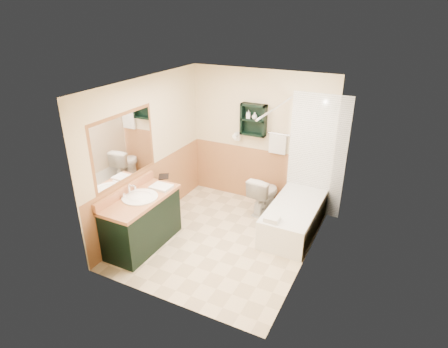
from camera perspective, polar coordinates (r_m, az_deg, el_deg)
floor at (r=5.95m, az=-0.36°, el=-9.87°), size 3.00×3.00×0.00m
back_wall at (r=6.66m, az=5.57°, el=5.47°), size 2.60×0.04×2.40m
left_wall at (r=6.03m, az=-11.65°, el=3.02°), size 0.04×3.00×2.40m
right_wall at (r=4.96m, az=13.33°, el=-1.98°), size 0.04×3.00×2.40m
ceiling at (r=5.00m, az=-0.44°, el=13.69°), size 2.60×3.00×0.04m
wainscot_left at (r=6.30m, az=-10.87°, el=-2.97°), size 2.98×2.98×1.00m
wainscot_back at (r=6.89m, az=5.23°, el=-0.13°), size 2.58×2.58×1.00m
mirror_frame at (r=5.51m, az=-14.96°, el=3.94°), size 1.30×1.30×1.00m
mirror_glass at (r=5.51m, az=-14.92°, el=3.93°), size 1.20×1.20×0.90m
tile_right at (r=5.70m, az=14.67°, el=-0.24°), size 1.50×1.50×2.10m
tile_back at (r=6.40m, az=13.94°, el=2.61°), size 0.95×0.95×2.10m
tile_accent at (r=5.41m, az=15.52°, el=7.99°), size 1.50×1.50×0.10m
wall_shelf at (r=6.49m, az=4.49°, el=8.24°), size 0.45×0.15×0.55m
hair_dryer at (r=6.73m, az=2.11°, el=5.76°), size 0.10×0.24×0.18m
towel_bar at (r=6.44m, az=8.31°, el=6.07°), size 0.40×0.06×0.40m
curtain_rod at (r=5.57m, az=8.11°, el=10.14°), size 0.03×1.60×0.03m
shower_curtain at (r=5.99m, az=8.18°, el=2.60°), size 1.05×1.05×1.70m
vanity at (r=5.75m, az=-12.33°, el=-7.08°), size 0.59×1.27×0.81m
bathtub at (r=6.12m, az=10.59°, el=-6.61°), size 0.71×1.50×0.47m
toilet at (r=6.57m, az=6.14°, el=-3.06°), size 0.46×0.73×0.67m
counter_towel at (r=5.76m, az=-9.53°, el=-1.96°), size 0.30×0.24×0.04m
vanity_book at (r=6.08m, az=-9.99°, el=0.41°), size 0.15×0.10×0.22m
tub_towel at (r=5.51m, az=7.33°, el=-6.83°), size 0.21×0.18×0.07m
soap_bottle_a at (r=6.51m, az=3.73°, el=8.75°), size 0.11×0.16×0.07m
soap_bottle_b at (r=6.46m, az=4.69°, el=8.72°), size 0.12×0.14×0.09m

